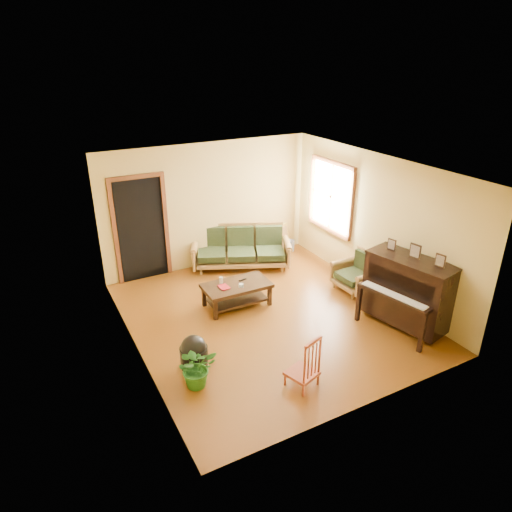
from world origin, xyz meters
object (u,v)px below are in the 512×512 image
sofa (241,248)px  ceramic_crock (290,246)px  footstool (194,356)px  red_chair (302,361)px  piano (407,293)px  potted_plant (197,367)px  coffee_table (237,295)px  armchair (355,272)px

sofa → ceramic_crock: (1.38, 0.25, -0.31)m
footstool → red_chair: size_ratio=0.51×
footstool → ceramic_crock: size_ratio=1.60×
piano → red_chair: (-2.34, -0.46, -0.21)m
potted_plant → ceramic_crock: bearing=43.0°
sofa → footstool: 3.45m
coffee_table → footstool: 1.86m
red_chair → ceramic_crock: (2.33, 4.02, -0.27)m
coffee_table → armchair: bearing=-13.6°
coffee_table → footstool: coffee_table is taller
coffee_table → footstool: bearing=-135.4°
piano → red_chair: piano is taller
piano → footstool: 3.57m
coffee_table → potted_plant: size_ratio=1.97×
coffee_table → red_chair: size_ratio=1.48×
sofa → coffee_table: (-0.79, -1.41, -0.22)m
red_chair → potted_plant: 1.44m
coffee_table → potted_plant: 2.21m
ceramic_crock → footstool: bearing=-139.7°
red_chair → coffee_table: bearing=68.3°
armchair → footstool: bearing=-170.0°
coffee_table → red_chair: (-0.16, -2.37, 0.19)m
red_chair → potted_plant: (-1.26, 0.67, -0.10)m
footstool → potted_plant: size_ratio=0.68×
ceramic_crock → armchair: bearing=-88.0°
armchair → potted_plant: 3.84m
coffee_table → ceramic_crock: 2.73m
footstool → red_chair: (1.16, -1.06, 0.21)m
coffee_table → footstool: (-1.32, -1.30, -0.02)m
armchair → red_chair: size_ratio=0.95×
piano → potted_plant: size_ratio=2.30×
sofa → armchair: bearing=-29.0°
coffee_table → potted_plant: bearing=-130.1°
coffee_table → potted_plant: (-1.43, -1.69, 0.09)m
sofa → coffee_table: bearing=-94.9°
ceramic_crock → red_chair: bearing=-120.1°
footstool → potted_plant: potted_plant is taller
piano → potted_plant: piano is taller
sofa → coffee_table: 1.63m
armchair → potted_plant: bearing=-164.7°
sofa → coffee_table: size_ratio=1.71×
armchair → piano: bearing=-94.9°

